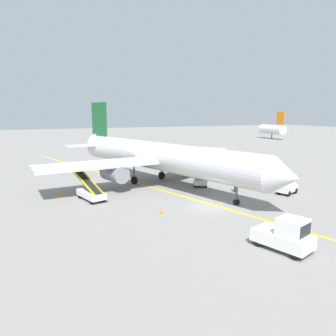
{
  "coord_description": "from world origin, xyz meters",
  "views": [
    {
      "loc": [
        -14.13,
        -24.23,
        8.64
      ],
      "look_at": [
        -1.06,
        7.3,
        2.5
      ],
      "focal_mm": 33.22,
      "sensor_mm": 36.0,
      "label": 1
    }
  ],
  "objects_px": {
    "safety_cone_nose_right": "(60,195)",
    "safety_cone_wingtip_left": "(162,211)",
    "belt_loader_aft_hold": "(91,192)",
    "ground_crew_marshaller": "(235,184)",
    "airliner": "(156,156)",
    "baggage_tug_near_wing": "(288,185)",
    "safety_cone_nose_left": "(197,177)",
    "safety_cone_wingtip_right": "(174,171)",
    "belt_loader_forward_hold": "(200,179)",
    "pushback_tug": "(286,235)"
  },
  "relations": [
    {
      "from": "pushback_tug",
      "to": "safety_cone_nose_right",
      "type": "height_order",
      "value": "pushback_tug"
    },
    {
      "from": "airliner",
      "to": "safety_cone_wingtip_left",
      "type": "height_order",
      "value": "airliner"
    },
    {
      "from": "ground_crew_marshaller",
      "to": "safety_cone_wingtip_right",
      "type": "bearing_deg",
      "value": 97.33
    },
    {
      "from": "pushback_tug",
      "to": "safety_cone_wingtip_right",
      "type": "height_order",
      "value": "pushback_tug"
    },
    {
      "from": "belt_loader_forward_hold",
      "to": "ground_crew_marshaller",
      "type": "xyz_separation_m",
      "value": [
        1.79,
        -4.59,
        0.13
      ]
    },
    {
      "from": "belt_loader_aft_hold",
      "to": "safety_cone_wingtip_right",
      "type": "relative_size",
      "value": 11.72
    },
    {
      "from": "safety_cone_wingtip_left",
      "to": "safety_cone_nose_right",
      "type": "bearing_deg",
      "value": 131.41
    },
    {
      "from": "safety_cone_wingtip_left",
      "to": "safety_cone_wingtip_right",
      "type": "distance_m",
      "value": 18.41
    },
    {
      "from": "belt_loader_aft_hold",
      "to": "safety_cone_wingtip_right",
      "type": "bearing_deg",
      "value": 35.67
    },
    {
      "from": "baggage_tug_near_wing",
      "to": "safety_cone_wingtip_left",
      "type": "xyz_separation_m",
      "value": [
        -14.96,
        -1.02,
        -0.71
      ]
    },
    {
      "from": "belt_loader_aft_hold",
      "to": "safety_cone_nose_right",
      "type": "distance_m",
      "value": 3.47
    },
    {
      "from": "pushback_tug",
      "to": "safety_cone_wingtip_left",
      "type": "distance_m",
      "value": 10.78
    },
    {
      "from": "belt_loader_forward_hold",
      "to": "ground_crew_marshaller",
      "type": "height_order",
      "value": "belt_loader_forward_hold"
    },
    {
      "from": "safety_cone_nose_left",
      "to": "safety_cone_nose_right",
      "type": "relative_size",
      "value": 1.0
    },
    {
      "from": "belt_loader_forward_hold",
      "to": "ground_crew_marshaller",
      "type": "bearing_deg",
      "value": -68.68
    },
    {
      "from": "pushback_tug",
      "to": "belt_loader_forward_hold",
      "type": "bearing_deg",
      "value": 78.58
    },
    {
      "from": "ground_crew_marshaller",
      "to": "safety_cone_nose_right",
      "type": "distance_m",
      "value": 18.53
    },
    {
      "from": "baggage_tug_near_wing",
      "to": "safety_cone_nose_left",
      "type": "relative_size",
      "value": 6.17
    },
    {
      "from": "baggage_tug_near_wing",
      "to": "safety_cone_nose_left",
      "type": "bearing_deg",
      "value": 117.19
    },
    {
      "from": "belt_loader_forward_hold",
      "to": "safety_cone_wingtip_left",
      "type": "height_order",
      "value": "belt_loader_forward_hold"
    },
    {
      "from": "belt_loader_aft_hold",
      "to": "safety_cone_wingtip_right",
      "type": "height_order",
      "value": "belt_loader_aft_hold"
    },
    {
      "from": "belt_loader_forward_hold",
      "to": "safety_cone_wingtip_right",
      "type": "bearing_deg",
      "value": 88.91
    },
    {
      "from": "pushback_tug",
      "to": "baggage_tug_near_wing",
      "type": "xyz_separation_m",
      "value": [
        10.34,
        10.73,
        -0.07
      ]
    },
    {
      "from": "baggage_tug_near_wing",
      "to": "safety_cone_wingtip_right",
      "type": "relative_size",
      "value": 6.17
    },
    {
      "from": "airliner",
      "to": "safety_cone_wingtip_left",
      "type": "relative_size",
      "value": 78.04
    },
    {
      "from": "belt_loader_forward_hold",
      "to": "belt_loader_aft_hold",
      "type": "xyz_separation_m",
      "value": [
        -13.22,
        -1.47,
        0.0
      ]
    },
    {
      "from": "pushback_tug",
      "to": "ground_crew_marshaller",
      "type": "relative_size",
      "value": 2.36
    },
    {
      "from": "safety_cone_wingtip_left",
      "to": "safety_cone_wingtip_right",
      "type": "bearing_deg",
      "value": 62.84
    },
    {
      "from": "pushback_tug",
      "to": "safety_cone_nose_right",
      "type": "xyz_separation_m",
      "value": [
        -12.38,
        18.5,
        -0.77
      ]
    },
    {
      "from": "safety_cone_wingtip_right",
      "to": "belt_loader_forward_hold",
      "type": "bearing_deg",
      "value": -91.09
    },
    {
      "from": "baggage_tug_near_wing",
      "to": "safety_cone_wingtip_right",
      "type": "bearing_deg",
      "value": 113.12
    },
    {
      "from": "pushback_tug",
      "to": "safety_cone_wingtip_left",
      "type": "xyz_separation_m",
      "value": [
        -4.62,
        9.71,
        -0.77
      ]
    },
    {
      "from": "ground_crew_marshaller",
      "to": "belt_loader_forward_hold",
      "type": "bearing_deg",
      "value": 111.32
    },
    {
      "from": "baggage_tug_near_wing",
      "to": "safety_cone_nose_left",
      "type": "xyz_separation_m",
      "value": [
        -5.39,
        10.49,
        -0.71
      ]
    },
    {
      "from": "baggage_tug_near_wing",
      "to": "safety_cone_wingtip_right",
      "type": "distance_m",
      "value": 16.72
    },
    {
      "from": "safety_cone_nose_right",
      "to": "safety_cone_wingtip_left",
      "type": "distance_m",
      "value": 11.72
    },
    {
      "from": "belt_loader_aft_hold",
      "to": "safety_cone_nose_left",
      "type": "xyz_separation_m",
      "value": [
        14.55,
        4.73,
        -0.56
      ]
    },
    {
      "from": "safety_cone_nose_right",
      "to": "safety_cone_wingtip_right",
      "type": "relative_size",
      "value": 1.0
    },
    {
      "from": "belt_loader_forward_hold",
      "to": "safety_cone_wingtip_right",
      "type": "xyz_separation_m",
      "value": [
        0.16,
        8.13,
        -0.56
      ]
    },
    {
      "from": "airliner",
      "to": "pushback_tug",
      "type": "distance_m",
      "value": 20.94
    },
    {
      "from": "airliner",
      "to": "belt_loader_forward_hold",
      "type": "height_order",
      "value": "airliner"
    },
    {
      "from": "ground_crew_marshaller",
      "to": "safety_cone_nose_right",
      "type": "relative_size",
      "value": 3.86
    },
    {
      "from": "pushback_tug",
      "to": "belt_loader_forward_hold",
      "type": "distance_m",
      "value": 18.32
    },
    {
      "from": "baggage_tug_near_wing",
      "to": "safety_cone_wingtip_right",
      "type": "xyz_separation_m",
      "value": [
        -6.56,
        15.36,
        -0.71
      ]
    },
    {
      "from": "ground_crew_marshaller",
      "to": "safety_cone_wingtip_left",
      "type": "xyz_separation_m",
      "value": [
        -10.04,
        -3.66,
        -0.69
      ]
    },
    {
      "from": "belt_loader_aft_hold",
      "to": "safety_cone_nose_right",
      "type": "relative_size",
      "value": 11.72
    },
    {
      "from": "airliner",
      "to": "belt_loader_aft_hold",
      "type": "xyz_separation_m",
      "value": [
        -8.53,
        -4.28,
        -2.64
      ]
    },
    {
      "from": "belt_loader_aft_hold",
      "to": "ground_crew_marshaller",
      "type": "distance_m",
      "value": 15.34
    },
    {
      "from": "belt_loader_aft_hold",
      "to": "safety_cone_nose_right",
      "type": "xyz_separation_m",
      "value": [
        -2.78,
        2.01,
        -0.56
      ]
    },
    {
      "from": "safety_cone_wingtip_right",
      "to": "safety_cone_nose_left",
      "type": "bearing_deg",
      "value": -76.52
    }
  ]
}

